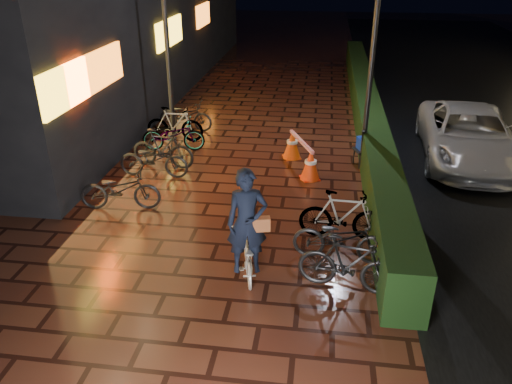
# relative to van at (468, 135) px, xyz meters

# --- Properties ---
(ground) EXTENTS (80.00, 80.00, 0.00)m
(ground) POSITION_rel_van_xyz_m (-5.80, -5.15, -0.70)
(ground) COLOR #381911
(ground) RESTS_ON ground
(hedge) EXTENTS (0.70, 20.00, 1.00)m
(hedge) POSITION_rel_van_xyz_m (-2.50, 2.85, -0.20)
(hedge) COLOR black
(hedge) RESTS_ON ground
(van) EXTENTS (2.68, 5.16, 1.39)m
(van) POSITION_rel_van_xyz_m (0.00, 0.00, 0.00)
(van) COLOR #A2A2A6
(van) RESTS_ON ground
(lamp_post_hedge) EXTENTS (0.46, 0.14, 4.82)m
(lamp_post_hedge) POSITION_rel_van_xyz_m (-2.82, -1.00, 1.95)
(lamp_post_hedge) COLOR black
(lamp_post_hedge) RESTS_ON ground
(lamp_post_sf) EXTENTS (0.51, 0.16, 5.34)m
(lamp_post_sf) POSITION_rel_van_xyz_m (-8.46, 0.99, 2.23)
(lamp_post_sf) COLOR black
(lamp_post_sf) RESTS_ON ground
(cyclist) EXTENTS (0.82, 1.49, 2.03)m
(cyclist) POSITION_rel_van_xyz_m (-5.07, -6.05, 0.05)
(cyclist) COLOR silver
(cyclist) RESTS_ON ground
(traffic_barrier) EXTENTS (1.11, 1.89, 0.78)m
(traffic_barrier) POSITION_rel_van_xyz_m (-4.40, -1.16, -0.31)
(traffic_barrier) COLOR #F23A0C
(traffic_barrier) RESTS_ON ground
(cart_assembly) EXTENTS (0.72, 0.77, 1.10)m
(cart_assembly) POSITION_rel_van_xyz_m (-2.73, -0.76, -0.14)
(cart_assembly) COLOR black
(cart_assembly) RESTS_ON ground
(parked_bikes_storefront) EXTENTS (2.02, 6.24, 1.03)m
(parked_bikes_storefront) POSITION_rel_van_xyz_m (-8.11, -1.08, -0.22)
(parked_bikes_storefront) COLOR black
(parked_bikes_storefront) RESTS_ON ground
(parked_bikes_hedge) EXTENTS (1.90, 2.32, 1.03)m
(parked_bikes_hedge) POSITION_rel_van_xyz_m (-3.40, -5.41, -0.21)
(parked_bikes_hedge) COLOR black
(parked_bikes_hedge) RESTS_ON ground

